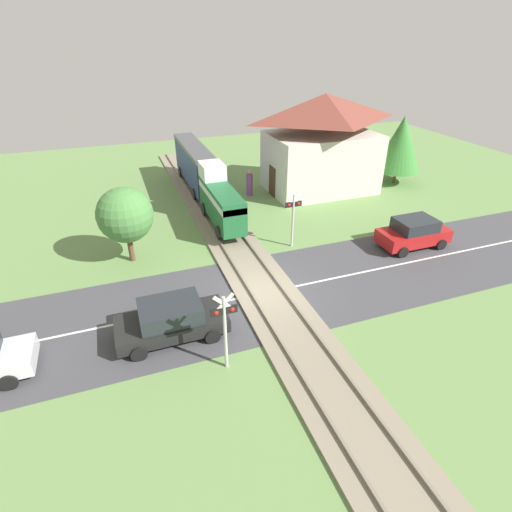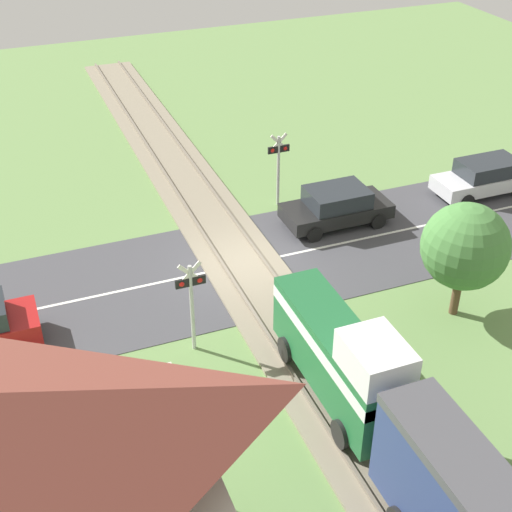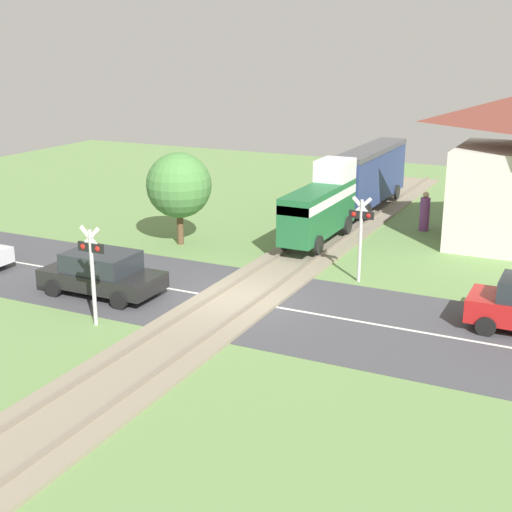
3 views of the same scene
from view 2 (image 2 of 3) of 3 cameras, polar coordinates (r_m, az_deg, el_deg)
name	(u,v)px [view 2 (image 2 of 3)]	position (r m, az deg, el deg)	size (l,w,h in m)	color
ground_plane	(242,265)	(25.44, -1.10, -0.74)	(60.00, 60.00, 0.00)	#66894C
road_surface	(242,265)	(25.44, -1.10, -0.72)	(48.00, 6.40, 0.02)	#424247
track_bed	(242,264)	(25.40, -1.11, -0.61)	(2.80, 48.00, 0.24)	gray
train	(428,468)	(16.49, 13.58, -16.17)	(1.58, 13.77, 3.18)	#1E6033
car_near_crossing	(337,206)	(27.74, 6.46, 4.00)	(4.17, 2.03, 1.50)	black
car_behind_queue	(487,176)	(31.33, 17.99, 6.08)	(4.53, 1.83, 1.50)	silver
crossing_signal_west_approach	(278,160)	(28.43, 1.81, 7.69)	(0.90, 0.18, 3.10)	#B7B7B7
crossing_signal_east_approach	(191,295)	(20.66, -5.20, -3.11)	(0.90, 0.18, 3.10)	#B7B7B7
tree_roadside_hedge	(465,247)	(22.66, 16.39, 0.72)	(2.73, 2.73, 3.90)	brown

